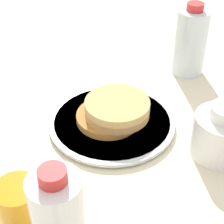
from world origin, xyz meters
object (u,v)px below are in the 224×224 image
at_px(plate, 112,122).
at_px(water_bottle_near, 191,42).
at_px(pancake_stack, 113,111).
at_px(juice_glass, 20,204).
at_px(cream_jug, 222,134).

xyz_separation_m(plate, water_bottle_near, (0.21, -0.21, 0.08)).
height_order(plate, pancake_stack, pancake_stack).
xyz_separation_m(pancake_stack, water_bottle_near, (0.21, -0.20, 0.05)).
xyz_separation_m(juice_glass, water_bottle_near, (0.44, -0.36, 0.05)).
relative_size(pancake_stack, juice_glass, 1.99).
bearing_deg(pancake_stack, juice_glass, 145.46).
relative_size(plate, pancake_stack, 1.78).
height_order(juice_glass, water_bottle_near, water_bottle_near).
height_order(pancake_stack, juice_glass, juice_glass).
relative_size(juice_glass, cream_jug, 0.69).
bearing_deg(plate, juice_glass, 146.00).
xyz_separation_m(pancake_stack, juice_glass, (-0.23, 0.16, 0.00)).
xyz_separation_m(plate, cream_jug, (-0.10, -0.20, 0.04)).
relative_size(plate, water_bottle_near, 1.46).
relative_size(plate, cream_jug, 2.42).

